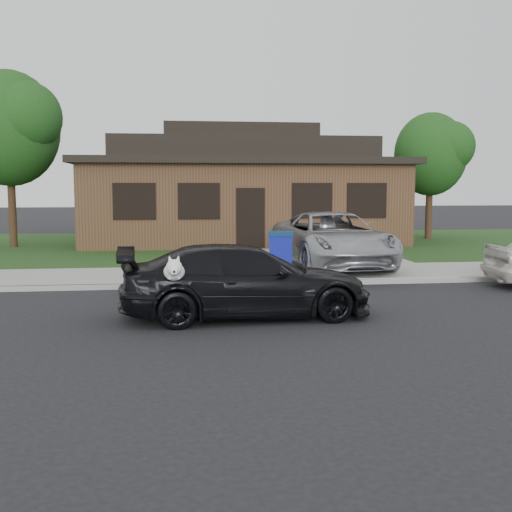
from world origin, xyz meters
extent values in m
plane|color=black|center=(0.00, 0.00, 0.00)|extent=(120.00, 120.00, 0.00)
cube|color=gray|center=(0.00, 5.00, 0.06)|extent=(60.00, 3.00, 0.12)
cube|color=gray|center=(0.00, 3.50, 0.06)|extent=(60.00, 0.12, 0.12)
cube|color=#193814|center=(0.00, 13.00, 0.07)|extent=(60.00, 13.00, 0.13)
cube|color=gray|center=(6.00, 10.00, 0.07)|extent=(4.50, 13.00, 0.14)
imported|color=black|center=(2.57, 0.03, 0.66)|extent=(4.64, 2.10, 1.32)
ellipsoid|color=white|center=(1.29, -0.81, 0.96)|extent=(0.34, 0.40, 0.30)
sphere|color=white|center=(1.29, -1.04, 1.06)|extent=(0.26, 0.26, 0.26)
cube|color=white|center=(1.29, -1.16, 1.02)|extent=(0.09, 0.12, 0.08)
sphere|color=black|center=(1.29, -1.22, 1.02)|extent=(0.04, 0.04, 0.04)
cone|color=white|center=(1.23, -0.99, 1.20)|extent=(0.11, 0.11, 0.14)
cone|color=white|center=(1.36, -0.99, 1.20)|extent=(0.11, 0.11, 0.14)
imported|color=#A5A7AC|center=(5.68, 5.99, 0.89)|extent=(2.82, 5.53, 1.50)
cube|color=#0C138A|center=(4.05, 4.96, 0.60)|extent=(0.68, 0.68, 0.96)
cube|color=#06254E|center=(4.05, 4.96, 1.13)|extent=(0.74, 0.74, 0.11)
cylinder|color=black|center=(3.84, 4.67, 0.19)|extent=(0.08, 0.16, 0.15)
cylinder|color=black|center=(4.26, 4.67, 0.19)|extent=(0.08, 0.16, 0.15)
cube|color=#422B1C|center=(4.00, 15.00, 1.63)|extent=(12.00, 8.00, 3.00)
cube|color=black|center=(4.00, 15.00, 3.25)|extent=(12.60, 8.60, 0.25)
cube|color=black|center=(4.00, 15.00, 3.78)|extent=(10.00, 6.50, 0.80)
cube|color=black|center=(4.00, 15.00, 4.48)|extent=(6.00, 3.50, 0.60)
cube|color=black|center=(4.00, 10.97, 1.23)|extent=(1.00, 0.06, 2.10)
cube|color=black|center=(0.00, 10.97, 1.83)|extent=(1.30, 0.05, 1.10)
cube|color=black|center=(2.20, 10.97, 1.83)|extent=(1.30, 0.05, 1.10)
cube|color=black|center=(6.20, 10.97, 1.83)|extent=(1.30, 0.05, 1.10)
cube|color=black|center=(8.20, 10.97, 1.83)|extent=(1.30, 0.05, 1.10)
cylinder|color=#332114|center=(-4.50, 13.00, 1.37)|extent=(0.28, 0.28, 2.48)
ellipsoid|color=#143811|center=(-4.50, 13.00, 4.41)|extent=(3.60, 3.60, 4.14)
sphere|color=#26591E|center=(-3.78, 12.46, 4.77)|extent=(2.52, 2.52, 2.52)
cylinder|color=#332114|center=(12.00, 14.50, 1.14)|extent=(0.28, 0.28, 2.03)
ellipsoid|color=#143811|center=(12.00, 14.50, 3.65)|extent=(3.00, 3.00, 3.45)
sphere|color=#26591E|center=(12.60, 14.05, 3.95)|extent=(2.10, 2.10, 2.10)
camera|label=1|loc=(1.27, -11.33, 2.38)|focal=45.00mm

